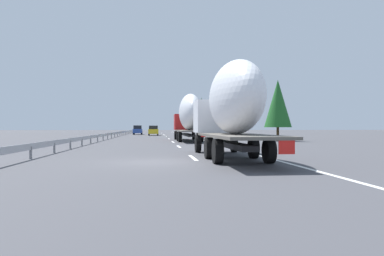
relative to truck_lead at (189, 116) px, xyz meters
name	(u,v)px	position (x,y,z in m)	size (l,w,h in m)	color
ground_plane	(155,137)	(17.32, 3.60, -2.77)	(260.00, 260.00, 0.00)	#424247
lane_stripe_0	(193,158)	(-20.68, 1.80, -2.77)	(3.20, 0.20, 0.01)	white
lane_stripe_1	(179,147)	(-10.41, 1.80, -2.77)	(3.20, 0.20, 0.01)	white
lane_stripe_2	(173,142)	(-1.59, 1.80, -2.77)	(3.20, 0.20, 0.01)	white
lane_stripe_3	(169,139)	(8.47, 1.80, -2.77)	(3.20, 0.20, 0.01)	white
lane_stripe_4	(166,137)	(19.42, 1.80, -2.77)	(3.20, 0.20, 0.01)	white
lane_stripe_5	(166,136)	(20.81, 1.80, -2.77)	(3.20, 0.20, 0.01)	white
lane_stripe_6	(164,135)	(30.00, 1.80, -2.77)	(3.20, 0.20, 0.01)	white
lane_stripe_7	(163,134)	(35.62, 1.80, -2.77)	(3.20, 0.20, 0.01)	white
lane_stripe_8	(162,133)	(54.10, 1.80, -2.77)	(3.20, 0.20, 0.01)	white
edge_line_right	(187,136)	(22.32, -1.90, -2.77)	(110.00, 0.20, 0.01)	white
truck_lead	(189,116)	(0.00, 0.00, 0.00)	(14.14, 2.55, 4.98)	#B21919
truck_trailing	(231,106)	(-21.15, 0.00, -0.22)	(12.20, 2.55, 4.56)	silver
car_yellow_coupe	(153,130)	(27.31, 3.86, -1.86)	(4.53, 1.81, 1.79)	gold
car_blue_sedan	(138,130)	(35.37, 7.03, -1.84)	(4.49, 1.81, 1.86)	#28479E
road_sign	(194,122)	(23.20, -3.10, -0.41)	(0.10, 0.90, 3.44)	gray
tree_0	(215,115)	(24.82, -7.04, 0.82)	(2.73, 2.73, 5.54)	#472D19
tree_1	(278,104)	(-0.08, -9.85, 1.35)	(3.00, 3.00, 6.75)	#472D19
tree_2	(202,118)	(53.53, -8.71, 1.20)	(3.53, 3.53, 6.64)	#472D19
tree_3	(225,110)	(11.67, -6.30, 1.19)	(3.98, 3.98, 6.68)	#472D19
tree_4	(201,112)	(35.57, -6.08, 1.99)	(3.22, 3.22, 7.66)	#472D19
tree_5	(237,102)	(5.90, -6.72, 1.90)	(3.22, 3.22, 7.41)	#472D19
guardrail_median	(117,133)	(20.32, 9.60, -2.19)	(94.00, 0.10, 0.76)	#9EA0A5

